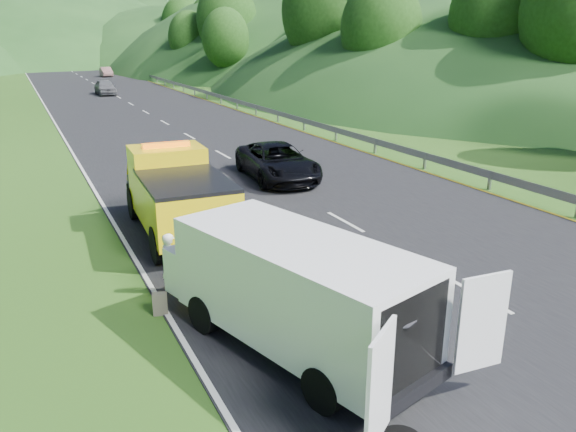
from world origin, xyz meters
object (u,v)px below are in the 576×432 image
tow_truck (177,193)px  woman (172,293)px  child (264,304)px  suitcase (160,304)px  passing_suv (277,179)px  worker (387,411)px  white_van (292,287)px

tow_truck → woman: (-1.29, -4.09, -1.30)m
child → suitcase: suitcase is taller
child → passing_suv: bearing=93.7°
tow_truck → passing_suv: tow_truck is taller
tow_truck → passing_suv: size_ratio=1.17×
tow_truck → child: (0.47, -5.55, -1.30)m
worker → suitcase: bearing=113.2°
tow_truck → worker: size_ratio=3.22×
tow_truck → woman: size_ratio=4.16×
worker → tow_truck: bearing=90.3°
woman → passing_suv: size_ratio=0.28×
woman → passing_suv: bearing=-61.4°
tow_truck → suitcase: 5.43m
white_van → child: white_van is taller
suitcase → passing_suv: passing_suv is taller
tow_truck → worker: tow_truck is taller
worker → child: bearing=89.7°
tow_truck → child: size_ratio=6.34×
white_van → passing_suv: size_ratio=1.31×
child → worker: worker is taller
child → worker: size_ratio=0.51×
woman → worker: size_ratio=0.77×
worker → suitcase: (-2.56, 4.96, 0.26)m
woman → child: 2.29m
white_van → child: size_ratio=7.09×
tow_truck → woman: 4.49m
woman → child: (1.76, -1.45, 0.00)m
child → suitcase: 2.34m
tow_truck → suitcase: tow_truck is taller
white_van → woman: size_ratio=4.66×
tow_truck → suitcase: size_ratio=12.27×
white_van → woman: 3.96m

